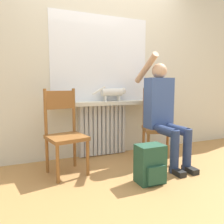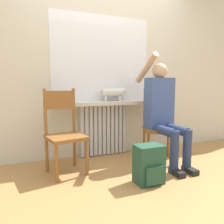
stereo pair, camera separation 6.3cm
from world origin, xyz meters
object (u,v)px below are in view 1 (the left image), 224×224
object	(u,v)px
chair_left	(65,132)
backpack	(150,164)
cat	(113,92)
chair_right	(158,124)
person	(163,109)

from	to	relation	value
chair_left	backpack	size ratio (longest dim) A/B	2.43
chair_left	cat	size ratio (longest dim) A/B	1.89
chair_left	cat	bearing A→B (deg)	16.81
chair_left	cat	distance (m)	0.97
chair_left	backpack	bearing A→B (deg)	-49.97
chair_right	person	world-z (taller)	person
chair_right	cat	xyz separation A→B (m)	(-0.48, 0.42, 0.42)
backpack	chair_right	bearing A→B (deg)	50.10
person	backpack	xyz separation A→B (m)	(-0.48, -0.47, -0.50)
chair_right	person	size ratio (longest dim) A/B	0.68
chair_left	person	distance (m)	1.25
cat	backpack	world-z (taller)	cat
person	backpack	size ratio (longest dim) A/B	3.57
chair_right	cat	distance (m)	0.76
chair_left	person	bearing A→B (deg)	-17.15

